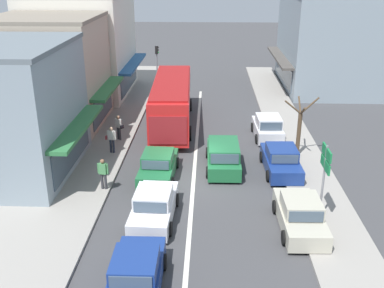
{
  "coord_description": "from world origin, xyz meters",
  "views": [
    {
      "loc": [
        0.76,
        -21.4,
        10.71
      ],
      "look_at": [
        -0.17,
        2.25,
        1.2
      ],
      "focal_mm": 42.0,
      "sensor_mm": 36.0,
      "label": 1
    }
  ],
  "objects_px": {
    "sedan_adjacent_lane_trail": "(136,276)",
    "pedestrian_with_handbag_near": "(111,138)",
    "pedestrian_far_walker": "(119,126)",
    "sedan_behind_bus_near": "(154,206)",
    "parked_sedan_kerb_front": "(300,215)",
    "street_tree_right": "(299,129)",
    "wagon_queue_far_back": "(223,156)",
    "pedestrian_browsing_midblock": "(103,172)",
    "city_bus": "(172,100)",
    "traffic_light_downstreet": "(157,62)",
    "parked_sedan_kerb_second": "(281,160)",
    "parked_hatchback_kerb_third": "(268,128)",
    "directional_road_sign": "(325,165)",
    "sedan_adjacent_lane_lead": "(158,166)"
  },
  "relations": [
    {
      "from": "parked_sedan_kerb_second",
      "to": "pedestrian_with_handbag_near",
      "type": "distance_m",
      "value": 10.01
    },
    {
      "from": "directional_road_sign",
      "to": "pedestrian_far_walker",
      "type": "xyz_separation_m",
      "value": [
        -10.78,
        9.21,
        -1.64
      ]
    },
    {
      "from": "wagon_queue_far_back",
      "to": "street_tree_right",
      "type": "distance_m",
      "value": 4.92
    },
    {
      "from": "pedestrian_with_handbag_near",
      "to": "pedestrian_far_walker",
      "type": "height_order",
      "value": "same"
    },
    {
      "from": "parked_sedan_kerb_second",
      "to": "parked_sedan_kerb_front",
      "type": "bearing_deg",
      "value": -90.1
    },
    {
      "from": "city_bus",
      "to": "pedestrian_with_handbag_near",
      "type": "xyz_separation_m",
      "value": [
        -3.19,
        -5.51,
        -0.81
      ]
    },
    {
      "from": "sedan_adjacent_lane_trail",
      "to": "pedestrian_with_handbag_near",
      "type": "height_order",
      "value": "pedestrian_with_handbag_near"
    },
    {
      "from": "city_bus",
      "to": "sedan_behind_bus_near",
      "type": "xyz_separation_m",
      "value": [
        0.22,
        -12.79,
        -1.22
      ]
    },
    {
      "from": "pedestrian_with_handbag_near",
      "to": "parked_sedan_kerb_front",
      "type": "bearing_deg",
      "value": -38.46
    },
    {
      "from": "sedan_behind_bus_near",
      "to": "traffic_light_downstreet",
      "type": "xyz_separation_m",
      "value": [
        -2.16,
        21.12,
        2.19
      ]
    },
    {
      "from": "sedan_adjacent_lane_lead",
      "to": "street_tree_right",
      "type": "xyz_separation_m",
      "value": [
        7.97,
        3.15,
        1.11
      ]
    },
    {
      "from": "city_bus",
      "to": "pedestrian_far_walker",
      "type": "height_order",
      "value": "city_bus"
    },
    {
      "from": "parked_hatchback_kerb_third",
      "to": "pedestrian_far_walker",
      "type": "relative_size",
      "value": 2.31
    },
    {
      "from": "sedan_adjacent_lane_trail",
      "to": "pedestrian_with_handbag_near",
      "type": "distance_m",
      "value": 12.57
    },
    {
      "from": "sedan_adjacent_lane_trail",
      "to": "sedan_adjacent_lane_lead",
      "type": "relative_size",
      "value": 0.99
    },
    {
      "from": "wagon_queue_far_back",
      "to": "sedan_behind_bus_near",
      "type": "bearing_deg",
      "value": -119.99
    },
    {
      "from": "sedan_behind_bus_near",
      "to": "wagon_queue_far_back",
      "type": "distance_m",
      "value": 6.47
    },
    {
      "from": "parked_hatchback_kerb_third",
      "to": "traffic_light_downstreet",
      "type": "xyz_separation_m",
      "value": [
        -8.45,
        10.64,
        2.15
      ]
    },
    {
      "from": "directional_road_sign",
      "to": "pedestrian_far_walker",
      "type": "bearing_deg",
      "value": 139.5
    },
    {
      "from": "wagon_queue_far_back",
      "to": "pedestrian_with_handbag_near",
      "type": "xyz_separation_m",
      "value": [
        -6.64,
        1.67,
        0.32
      ]
    },
    {
      "from": "wagon_queue_far_back",
      "to": "parked_sedan_kerb_second",
      "type": "bearing_deg",
      "value": -5.73
    },
    {
      "from": "pedestrian_browsing_midblock",
      "to": "sedan_adjacent_lane_trail",
      "type": "bearing_deg",
      "value": -69.42
    },
    {
      "from": "street_tree_right",
      "to": "pedestrian_with_handbag_near",
      "type": "distance_m",
      "value": 11.12
    },
    {
      "from": "pedestrian_with_handbag_near",
      "to": "pedestrian_browsing_midblock",
      "type": "bearing_deg",
      "value": -83.2
    },
    {
      "from": "sedan_behind_bus_near",
      "to": "street_tree_right",
      "type": "distance_m",
      "value": 10.75
    },
    {
      "from": "parked_sedan_kerb_second",
      "to": "pedestrian_far_walker",
      "type": "height_order",
      "value": "pedestrian_far_walker"
    },
    {
      "from": "city_bus",
      "to": "wagon_queue_far_back",
      "type": "bearing_deg",
      "value": -64.33
    },
    {
      "from": "parked_hatchback_kerb_third",
      "to": "directional_road_sign",
      "type": "height_order",
      "value": "directional_road_sign"
    },
    {
      "from": "pedestrian_with_handbag_near",
      "to": "pedestrian_far_walker",
      "type": "distance_m",
      "value": 2.14
    },
    {
      "from": "pedestrian_with_handbag_near",
      "to": "pedestrian_far_walker",
      "type": "bearing_deg",
      "value": 89.18
    },
    {
      "from": "street_tree_right",
      "to": "pedestrian_far_walker",
      "type": "xyz_separation_m",
      "value": [
        -11.07,
        2.0,
        -0.7
      ]
    },
    {
      "from": "pedestrian_browsing_midblock",
      "to": "wagon_queue_far_back",
      "type": "bearing_deg",
      "value": 26.58
    },
    {
      "from": "parked_sedan_kerb_second",
      "to": "pedestrian_with_handbag_near",
      "type": "relative_size",
      "value": 2.61
    },
    {
      "from": "sedan_behind_bus_near",
      "to": "parked_sedan_kerb_front",
      "type": "bearing_deg",
      "value": -4.51
    },
    {
      "from": "parked_sedan_kerb_second",
      "to": "parked_hatchback_kerb_third",
      "type": "relative_size",
      "value": 1.13
    },
    {
      "from": "city_bus",
      "to": "parked_sedan_kerb_second",
      "type": "relative_size",
      "value": 2.57
    },
    {
      "from": "street_tree_right",
      "to": "pedestrian_with_handbag_near",
      "type": "xyz_separation_m",
      "value": [
        -11.1,
        -0.14,
        -0.7
      ]
    },
    {
      "from": "pedestrian_far_walker",
      "to": "pedestrian_with_handbag_near",
      "type": "bearing_deg",
      "value": -90.82
    },
    {
      "from": "sedan_adjacent_lane_lead",
      "to": "parked_hatchback_kerb_third",
      "type": "distance_m",
      "value": 9.03
    },
    {
      "from": "city_bus",
      "to": "sedan_behind_bus_near",
      "type": "height_order",
      "value": "city_bus"
    },
    {
      "from": "pedestrian_browsing_midblock",
      "to": "parked_hatchback_kerb_third",
      "type": "bearing_deg",
      "value": 40.95
    },
    {
      "from": "pedestrian_far_walker",
      "to": "sedan_adjacent_lane_trail",
      "type": "bearing_deg",
      "value": -76.93
    },
    {
      "from": "parked_sedan_kerb_front",
      "to": "traffic_light_downstreet",
      "type": "distance_m",
      "value": 23.36
    },
    {
      "from": "parked_sedan_kerb_second",
      "to": "sedan_adjacent_lane_trail",
      "type": "bearing_deg",
      "value": -122.55
    },
    {
      "from": "parked_sedan_kerb_second",
      "to": "traffic_light_downstreet",
      "type": "bearing_deg",
      "value": 118.42
    },
    {
      "from": "parked_sedan_kerb_second",
      "to": "street_tree_right",
      "type": "distance_m",
      "value": 2.73
    },
    {
      "from": "sedan_behind_bus_near",
      "to": "parked_sedan_kerb_front",
      "type": "height_order",
      "value": "same"
    },
    {
      "from": "parked_sedan_kerb_front",
      "to": "pedestrian_browsing_midblock",
      "type": "distance_m",
      "value": 9.74
    },
    {
      "from": "traffic_light_downstreet",
      "to": "pedestrian_far_walker",
      "type": "relative_size",
      "value": 2.58
    },
    {
      "from": "street_tree_right",
      "to": "pedestrian_browsing_midblock",
      "type": "relative_size",
      "value": 2.27
    }
  ]
}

